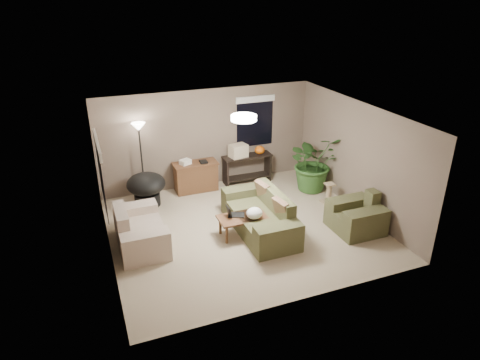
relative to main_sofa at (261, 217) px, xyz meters
name	(u,v)px	position (x,y,z in m)	size (l,w,h in m)	color
room_shell	(244,175)	(-0.32, 0.19, 0.96)	(5.50, 5.50, 5.50)	tan
main_sofa	(261,217)	(0.00, 0.00, 0.00)	(0.95, 2.20, 0.85)	#45472A
throw_pillows	(273,200)	(0.26, 0.00, 0.36)	(0.30, 1.38, 0.47)	#8C7251
loveseat	(139,232)	(-2.50, 0.34, 0.00)	(0.90, 1.60, 0.85)	beige
armchair	(356,217)	(1.89, -0.72, 0.00)	(0.95, 1.00, 0.85)	#4E4F2F
coffee_table	(243,219)	(-0.43, -0.03, 0.06)	(1.00, 0.55, 0.42)	brown
laptop	(233,213)	(-0.60, 0.07, 0.19)	(0.39, 0.34, 0.24)	black
plastic_bag	(254,213)	(-0.23, -0.18, 0.24)	(0.33, 0.30, 0.23)	white
desk	(196,177)	(-0.74, 2.40, 0.08)	(1.10, 0.50, 0.75)	brown
desk_papers	(189,162)	(-0.90, 2.39, 0.51)	(0.70, 0.30, 0.12)	silver
console_table	(247,167)	(0.66, 2.41, 0.14)	(1.30, 0.40, 0.75)	black
pumpkin	(260,150)	(1.01, 2.41, 0.56)	(0.26, 0.26, 0.21)	orange
cardboard_box	(238,151)	(0.41, 2.41, 0.62)	(0.44, 0.33, 0.33)	beige
papasan_chair	(146,187)	(-2.04, 2.03, 0.17)	(1.19, 1.19, 0.80)	black
floor_lamp	(139,136)	(-2.04, 2.41, 1.30)	(0.32, 0.32, 1.91)	black
ceiling_fixture	(244,118)	(-0.32, 0.19, 2.15)	(0.50, 0.50, 0.10)	white
houseplant	(313,168)	(2.05, 1.40, 0.28)	(1.34, 1.48, 1.16)	#2D5923
cat_scratching_post	(329,194)	(2.03, 0.58, -0.08)	(0.32, 0.32, 0.50)	tan
window_left	(99,163)	(-3.05, 0.49, 1.49)	(0.05, 1.56, 1.33)	black
window_back	(255,113)	(0.98, 2.67, 1.49)	(1.06, 0.05, 1.33)	black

